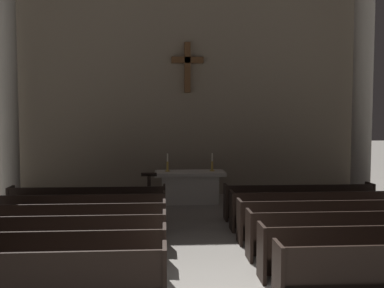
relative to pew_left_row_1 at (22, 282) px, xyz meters
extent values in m
cube|color=black|center=(0.00, 0.04, -0.05)|extent=(3.85, 0.40, 0.05)
cube|color=black|center=(0.00, -0.18, 0.22)|extent=(3.85, 0.05, 0.50)
cube|color=black|center=(1.95, 0.02, 0.00)|extent=(0.06, 0.50, 0.95)
cube|color=black|center=(0.00, 1.08, -0.05)|extent=(3.85, 0.40, 0.05)
cube|color=black|center=(0.00, 0.86, 0.22)|extent=(3.85, 0.05, 0.50)
cube|color=black|center=(0.00, 1.26, -0.28)|extent=(3.85, 0.04, 0.40)
cube|color=black|center=(1.95, 1.06, 0.00)|extent=(0.06, 0.50, 0.95)
cube|color=black|center=(0.00, 2.12, -0.05)|extent=(3.85, 0.40, 0.05)
cube|color=black|center=(0.00, 1.90, 0.22)|extent=(3.85, 0.05, 0.50)
cube|color=black|center=(0.00, 2.30, -0.28)|extent=(3.85, 0.04, 0.40)
cube|color=black|center=(1.95, 2.10, 0.00)|extent=(0.06, 0.50, 0.95)
cube|color=black|center=(0.00, 3.17, -0.05)|extent=(3.85, 0.40, 0.05)
cube|color=black|center=(0.00, 2.94, 0.22)|extent=(3.85, 0.05, 0.50)
cube|color=black|center=(0.00, 3.35, -0.28)|extent=(3.85, 0.04, 0.40)
cube|color=black|center=(1.95, 3.15, 0.00)|extent=(0.06, 0.50, 0.95)
cube|color=black|center=(0.00, 4.21, -0.05)|extent=(3.85, 0.40, 0.05)
cube|color=black|center=(0.00, 3.98, 0.22)|extent=(3.85, 0.05, 0.50)
cube|color=black|center=(0.00, 4.39, -0.28)|extent=(3.85, 0.04, 0.40)
cube|color=black|center=(1.95, 4.19, 0.00)|extent=(0.06, 0.50, 0.95)
cube|color=black|center=(0.00, 5.25, -0.05)|extent=(3.85, 0.40, 0.05)
cube|color=black|center=(0.00, 5.03, 0.22)|extent=(3.85, 0.05, 0.50)
cube|color=black|center=(0.00, 5.43, -0.28)|extent=(3.85, 0.04, 0.40)
cube|color=black|center=(1.95, 5.23, 0.00)|extent=(0.06, 0.50, 0.95)
cube|color=black|center=(-1.95, 5.23, 0.00)|extent=(0.06, 0.50, 0.95)
cube|color=black|center=(3.57, 0.02, 0.00)|extent=(0.06, 0.50, 0.95)
cube|color=black|center=(5.52, 1.08, -0.05)|extent=(3.85, 0.40, 0.05)
cube|color=black|center=(5.52, 0.86, 0.22)|extent=(3.85, 0.05, 0.50)
cube|color=black|center=(5.52, 1.26, -0.28)|extent=(3.85, 0.04, 0.40)
cube|color=black|center=(3.57, 1.06, 0.00)|extent=(0.06, 0.50, 0.95)
cube|color=black|center=(5.52, 2.12, -0.05)|extent=(3.85, 0.40, 0.05)
cube|color=black|center=(5.52, 1.90, 0.22)|extent=(3.85, 0.05, 0.50)
cube|color=black|center=(5.52, 2.30, -0.28)|extent=(3.85, 0.04, 0.40)
cube|color=black|center=(3.57, 2.10, 0.00)|extent=(0.06, 0.50, 0.95)
cube|color=black|center=(5.52, 3.17, -0.05)|extent=(3.85, 0.40, 0.05)
cube|color=black|center=(5.52, 2.94, 0.22)|extent=(3.85, 0.05, 0.50)
cube|color=black|center=(5.52, 3.35, -0.28)|extent=(3.85, 0.04, 0.40)
cube|color=black|center=(3.57, 3.15, 0.00)|extent=(0.06, 0.50, 0.95)
cube|color=black|center=(5.52, 4.21, -0.05)|extent=(3.85, 0.40, 0.05)
cube|color=black|center=(5.52, 3.98, 0.22)|extent=(3.85, 0.05, 0.50)
cube|color=black|center=(5.52, 4.39, -0.28)|extent=(3.85, 0.04, 0.40)
cube|color=black|center=(3.57, 4.19, 0.00)|extent=(0.06, 0.50, 0.95)
cube|color=black|center=(5.52, 5.25, -0.05)|extent=(3.85, 0.40, 0.05)
cube|color=black|center=(5.52, 5.03, 0.22)|extent=(3.85, 0.05, 0.50)
cube|color=black|center=(5.52, 5.43, -0.28)|extent=(3.85, 0.04, 0.40)
cube|color=black|center=(3.57, 5.23, 0.00)|extent=(0.06, 0.50, 0.95)
cube|color=black|center=(7.47, 5.23, 0.00)|extent=(0.06, 0.50, 0.95)
cube|color=#ADA89E|center=(-2.80, 7.61, -0.38)|extent=(0.86, 0.86, 0.20)
cylinder|color=#ADA89E|center=(-2.80, 7.61, 2.82)|extent=(0.62, 0.62, 6.60)
cube|color=#ADA89E|center=(8.32, 7.61, -0.38)|extent=(0.86, 0.86, 0.20)
cylinder|color=#ADA89E|center=(8.32, 7.61, 2.82)|extent=(0.62, 0.62, 6.60)
cube|color=#BCB7AD|center=(2.76, 7.50, -0.04)|extent=(1.76, 0.72, 0.88)
cube|color=#BCB7AD|center=(2.76, 7.50, 0.46)|extent=(2.20, 0.90, 0.12)
cube|color=silver|center=(2.76, 7.50, 0.53)|extent=(2.09, 0.86, 0.01)
cylinder|color=#B79338|center=(2.06, 7.50, 0.54)|extent=(0.16, 0.16, 0.02)
cylinder|color=#B79338|center=(2.06, 7.50, 0.69)|extent=(0.07, 0.07, 0.31)
cylinder|color=silver|center=(2.06, 7.50, 0.97)|extent=(0.04, 0.04, 0.25)
cylinder|color=#B79338|center=(3.46, 7.50, 0.54)|extent=(0.16, 0.16, 0.02)
cylinder|color=#B79338|center=(3.46, 7.50, 0.69)|extent=(0.07, 0.07, 0.31)
cylinder|color=silver|center=(3.46, 7.50, 0.97)|extent=(0.04, 0.04, 0.25)
cube|color=gray|center=(2.76, 9.13, 3.50)|extent=(12.10, 0.25, 7.96)
cube|color=brown|center=(2.76, 8.90, 3.90)|extent=(0.20, 0.20, 1.70)
cube|color=brown|center=(2.76, 8.90, 4.16)|extent=(1.09, 0.20, 0.20)
cylinder|color=black|center=(1.52, 6.30, -0.46)|extent=(0.36, 0.36, 0.04)
cylinder|color=black|center=(1.52, 6.30, 0.05)|extent=(0.10, 0.10, 1.05)
cube|color=black|center=(1.52, 6.30, 0.60)|extent=(0.44, 0.31, 0.15)
camera|label=1|loc=(1.95, -5.88, 2.27)|focal=40.30mm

